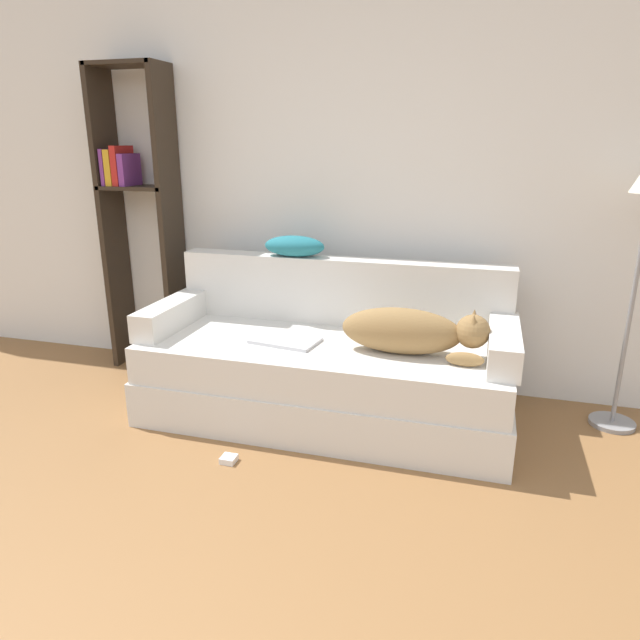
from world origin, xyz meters
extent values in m
cube|color=white|center=(0.00, 2.83, 1.35)|extent=(7.63, 0.06, 2.70)
cube|color=silver|center=(0.15, 2.20, 0.12)|extent=(2.00, 0.84, 0.25)
cube|color=silver|center=(0.15, 2.19, 0.35)|extent=(1.96, 0.80, 0.20)
cube|color=silver|center=(0.15, 2.54, 0.65)|extent=(1.96, 0.15, 0.39)
cube|color=silver|center=(-0.77, 2.19, 0.53)|extent=(0.15, 0.65, 0.16)
cube|color=silver|center=(1.07, 2.19, 0.53)|extent=(0.15, 0.65, 0.16)
ellipsoid|color=olive|center=(0.57, 2.13, 0.57)|extent=(0.61, 0.22, 0.24)
sphere|color=olive|center=(0.92, 2.13, 0.60)|extent=(0.17, 0.17, 0.17)
cone|color=olive|center=(0.92, 2.09, 0.66)|extent=(0.06, 0.06, 0.08)
cone|color=olive|center=(0.92, 2.18, 0.66)|extent=(0.06, 0.06, 0.08)
ellipsoid|color=olive|center=(0.89, 2.03, 0.49)|extent=(0.18, 0.06, 0.07)
cube|color=silver|center=(-0.05, 2.12, 0.46)|extent=(0.38, 0.27, 0.02)
ellipsoid|color=teal|center=(-0.13, 2.53, 0.90)|extent=(0.36, 0.19, 0.12)
cube|color=#2D2319|center=(-1.45, 2.65, 0.97)|extent=(0.04, 0.26, 1.95)
cube|color=#2D2319|center=(-1.01, 2.65, 0.97)|extent=(0.04, 0.26, 1.95)
cube|color=#2D2319|center=(-1.23, 2.65, 1.94)|extent=(0.46, 0.26, 0.02)
cube|color=#2D2319|center=(-1.23, 2.65, 1.21)|extent=(0.46, 0.26, 0.02)
cube|color=#753384|center=(-1.41, 2.64, 1.33)|extent=(0.03, 0.20, 0.23)
cube|color=gold|center=(-1.37, 2.64, 1.33)|extent=(0.04, 0.20, 0.22)
cube|color=red|center=(-1.32, 2.64, 1.34)|extent=(0.04, 0.20, 0.25)
cube|color=#753384|center=(-1.27, 2.64, 1.32)|extent=(0.04, 0.20, 0.20)
cylinder|color=gray|center=(1.69, 2.54, 0.01)|extent=(0.24, 0.24, 0.02)
cylinder|color=gray|center=(1.69, 2.54, 0.64)|extent=(0.02, 0.02, 1.23)
cube|color=white|center=(-0.17, 1.60, 0.02)|extent=(0.07, 0.07, 0.03)
camera|label=1|loc=(0.94, -0.62, 1.49)|focal=32.00mm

